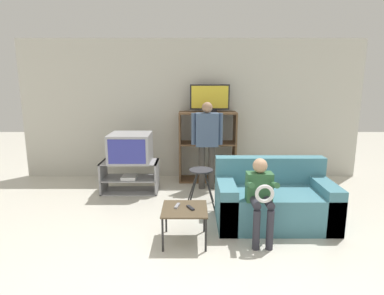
{
  "coord_description": "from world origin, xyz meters",
  "views": [
    {
      "loc": [
        0.02,
        -2.62,
        1.84
      ],
      "look_at": [
        0.02,
        1.9,
        0.9
      ],
      "focal_mm": 30.0,
      "sensor_mm": 36.0,
      "label": 1
    }
  ],
  "objects_px": {
    "remote_control_white": "(177,206)",
    "couch": "(273,201)",
    "television_main": "(130,148)",
    "television_flat": "(210,99)",
    "tv_stand": "(130,177)",
    "folding_stool": "(201,176)",
    "remote_control_black": "(191,208)",
    "person_standing_adult": "(207,137)",
    "snack_table": "(185,212)",
    "media_shelf": "(207,146)",
    "person_seated_child": "(260,193)"
  },
  "relations": [
    {
      "from": "television_main",
      "to": "snack_table",
      "type": "bearing_deg",
      "value": -61.58
    },
    {
      "from": "tv_stand",
      "to": "folding_stool",
      "type": "distance_m",
      "value": 1.36
    },
    {
      "from": "snack_table",
      "to": "person_seated_child",
      "type": "xyz_separation_m",
      "value": [
        0.87,
        0.03,
        0.22
      ]
    },
    {
      "from": "folding_stool",
      "to": "couch",
      "type": "bearing_deg",
      "value": -30.0
    },
    {
      "from": "television_flat",
      "to": "couch",
      "type": "relative_size",
      "value": 0.48
    },
    {
      "from": "remote_control_white",
      "to": "couch",
      "type": "xyz_separation_m",
      "value": [
        1.24,
        0.47,
        -0.13
      ]
    },
    {
      "from": "folding_stool",
      "to": "snack_table",
      "type": "height_order",
      "value": "folding_stool"
    },
    {
      "from": "tv_stand",
      "to": "person_seated_child",
      "type": "relative_size",
      "value": 0.96
    },
    {
      "from": "tv_stand",
      "to": "television_main",
      "type": "distance_m",
      "value": 0.5
    },
    {
      "from": "couch",
      "to": "media_shelf",
      "type": "bearing_deg",
      "value": 113.24
    },
    {
      "from": "television_flat",
      "to": "couch",
      "type": "height_order",
      "value": "television_flat"
    },
    {
      "from": "television_main",
      "to": "person_standing_adult",
      "type": "xyz_separation_m",
      "value": [
        1.27,
        0.17,
        0.14
      ]
    },
    {
      "from": "media_shelf",
      "to": "remote_control_black",
      "type": "bearing_deg",
      "value": -97.19
    },
    {
      "from": "television_main",
      "to": "remote_control_black",
      "type": "xyz_separation_m",
      "value": [
        1.0,
        -1.73,
        -0.34
      ]
    },
    {
      "from": "television_flat",
      "to": "person_seated_child",
      "type": "distance_m",
      "value": 2.57
    },
    {
      "from": "remote_control_white",
      "to": "couch",
      "type": "height_order",
      "value": "couch"
    },
    {
      "from": "remote_control_black",
      "to": "person_seated_child",
      "type": "relative_size",
      "value": 0.15
    },
    {
      "from": "remote_control_black",
      "to": "folding_stool",
      "type": "bearing_deg",
      "value": 54.65
    },
    {
      "from": "television_main",
      "to": "couch",
      "type": "bearing_deg",
      "value": -29.89
    },
    {
      "from": "tv_stand",
      "to": "couch",
      "type": "height_order",
      "value": "couch"
    },
    {
      "from": "remote_control_white",
      "to": "person_standing_adult",
      "type": "relative_size",
      "value": 0.1
    },
    {
      "from": "couch",
      "to": "person_standing_adult",
      "type": "bearing_deg",
      "value": 120.96
    },
    {
      "from": "television_flat",
      "to": "couch",
      "type": "distance_m",
      "value": 2.35
    },
    {
      "from": "couch",
      "to": "person_seated_child",
      "type": "distance_m",
      "value": 0.64
    },
    {
      "from": "tv_stand",
      "to": "remote_control_black",
      "type": "bearing_deg",
      "value": -59.24
    },
    {
      "from": "tv_stand",
      "to": "remote_control_black",
      "type": "distance_m",
      "value": 2.01
    },
    {
      "from": "tv_stand",
      "to": "person_standing_adult",
      "type": "distance_m",
      "value": 1.46
    },
    {
      "from": "snack_table",
      "to": "person_seated_child",
      "type": "height_order",
      "value": "person_seated_child"
    },
    {
      "from": "tv_stand",
      "to": "media_shelf",
      "type": "distance_m",
      "value": 1.52
    },
    {
      "from": "television_flat",
      "to": "remote_control_white",
      "type": "xyz_separation_m",
      "value": [
        -0.49,
        -2.33,
        -1.1
      ]
    },
    {
      "from": "tv_stand",
      "to": "remote_control_white",
      "type": "height_order",
      "value": "tv_stand"
    },
    {
      "from": "person_standing_adult",
      "to": "person_seated_child",
      "type": "relative_size",
      "value": 1.55
    },
    {
      "from": "remote_control_black",
      "to": "television_flat",
      "type": "bearing_deg",
      "value": 54.58
    },
    {
      "from": "media_shelf",
      "to": "remote_control_white",
      "type": "xyz_separation_m",
      "value": [
        -0.46,
        -2.31,
        -0.24
      ]
    },
    {
      "from": "person_standing_adult",
      "to": "media_shelf",
      "type": "bearing_deg",
      "value": 86.3
    },
    {
      "from": "couch",
      "to": "person_standing_adult",
      "type": "height_order",
      "value": "person_standing_adult"
    },
    {
      "from": "television_main",
      "to": "television_flat",
      "type": "xyz_separation_m",
      "value": [
        1.34,
        0.66,
        0.76
      ]
    },
    {
      "from": "media_shelf",
      "to": "remote_control_black",
      "type": "xyz_separation_m",
      "value": [
        -0.3,
        -2.37,
        -0.24
      ]
    },
    {
      "from": "television_main",
      "to": "television_flat",
      "type": "height_order",
      "value": "television_flat"
    },
    {
      "from": "television_flat",
      "to": "person_seated_child",
      "type": "xyz_separation_m",
      "value": [
        0.46,
        -2.35,
        -0.94
      ]
    },
    {
      "from": "tv_stand",
      "to": "television_flat",
      "type": "bearing_deg",
      "value": 25.95
    },
    {
      "from": "tv_stand",
      "to": "remote_control_black",
      "type": "relative_size",
      "value": 6.49
    },
    {
      "from": "snack_table",
      "to": "person_standing_adult",
      "type": "xyz_separation_m",
      "value": [
        0.34,
        1.89,
        0.54
      ]
    },
    {
      "from": "couch",
      "to": "remote_control_black",
      "type": "bearing_deg",
      "value": -154.03
    },
    {
      "from": "snack_table",
      "to": "remote_control_white",
      "type": "bearing_deg",
      "value": 149.98
    },
    {
      "from": "folding_stool",
      "to": "remote_control_black",
      "type": "bearing_deg",
      "value": -97.94
    },
    {
      "from": "couch",
      "to": "person_standing_adult",
      "type": "relative_size",
      "value": 0.99
    },
    {
      "from": "media_shelf",
      "to": "television_flat",
      "type": "xyz_separation_m",
      "value": [
        0.04,
        0.02,
        0.86
      ]
    },
    {
      "from": "television_main",
      "to": "couch",
      "type": "distance_m",
      "value": 2.45
    },
    {
      "from": "folding_stool",
      "to": "remote_control_black",
      "type": "relative_size",
      "value": 4.01
    }
  ]
}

